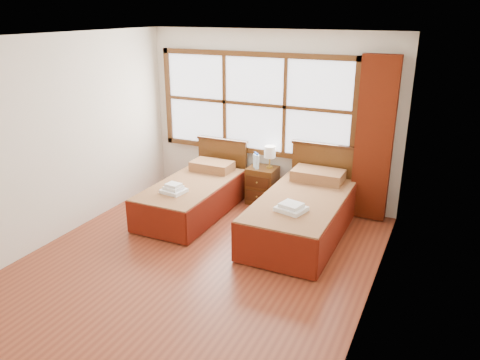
% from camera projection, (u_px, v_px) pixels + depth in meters
% --- Properties ---
extents(floor, '(4.50, 4.50, 0.00)m').
position_uv_depth(floor, '(199.00, 260.00, 5.67)').
color(floor, brown).
rests_on(floor, ground).
extents(ceiling, '(4.50, 4.50, 0.00)m').
position_uv_depth(ceiling, '(192.00, 37.00, 4.78)').
color(ceiling, white).
rests_on(ceiling, wall_back).
extents(wall_back, '(4.00, 0.00, 4.00)m').
position_uv_depth(wall_back, '(270.00, 118.00, 7.14)').
color(wall_back, silver).
rests_on(wall_back, floor).
extents(wall_left, '(0.00, 4.50, 4.50)m').
position_uv_depth(wall_left, '(61.00, 138.00, 6.02)').
color(wall_left, silver).
rests_on(wall_left, floor).
extents(wall_right, '(0.00, 4.50, 4.50)m').
position_uv_depth(wall_right, '(379.00, 185.00, 4.43)').
color(wall_right, silver).
rests_on(wall_right, floor).
extents(window, '(3.16, 0.06, 1.56)m').
position_uv_depth(window, '(254.00, 104.00, 7.13)').
color(window, white).
rests_on(window, wall_back).
extents(curtain, '(0.50, 0.16, 2.30)m').
position_uv_depth(curtain, '(374.00, 140.00, 6.43)').
color(curtain, '#591908').
rests_on(curtain, wall_back).
extents(bed_left, '(0.95, 1.97, 0.91)m').
position_uv_depth(bed_left, '(194.00, 195.00, 6.90)').
color(bed_left, '#3E1F0C').
rests_on(bed_left, floor).
extents(bed_right, '(1.06, 2.08, 1.03)m').
position_uv_depth(bed_right, '(303.00, 213.00, 6.22)').
color(bed_right, '#3E1F0C').
rests_on(bed_right, floor).
extents(nightstand, '(0.43, 0.43, 0.58)m').
position_uv_depth(nightstand, '(262.00, 185.00, 7.27)').
color(nightstand, '#512D11').
rests_on(nightstand, floor).
extents(towels_left, '(0.34, 0.31, 0.13)m').
position_uv_depth(towels_left, '(174.00, 189.00, 6.42)').
color(towels_left, white).
rests_on(towels_left, bed_left).
extents(towels_right, '(0.40, 0.37, 0.10)m').
position_uv_depth(towels_right, '(291.00, 208.00, 5.69)').
color(towels_right, white).
rests_on(towels_right, bed_right).
extents(lamp, '(0.18, 0.18, 0.34)m').
position_uv_depth(lamp, '(270.00, 153.00, 7.09)').
color(lamp, gold).
rests_on(lamp, nightstand).
extents(bottle_near, '(0.06, 0.06, 0.24)m').
position_uv_depth(bottle_near, '(255.00, 160.00, 7.15)').
color(bottle_near, '#C3E7FB').
rests_on(bottle_near, nightstand).
extents(bottle_far, '(0.07, 0.07, 0.25)m').
position_uv_depth(bottle_far, '(257.00, 162.00, 7.08)').
color(bottle_far, '#C3E7FB').
rests_on(bottle_far, nightstand).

